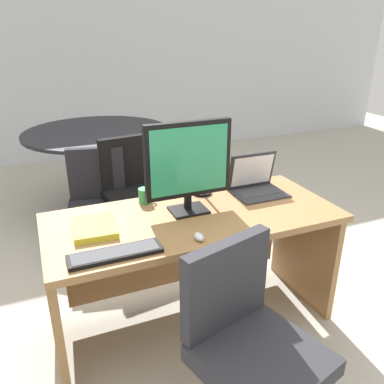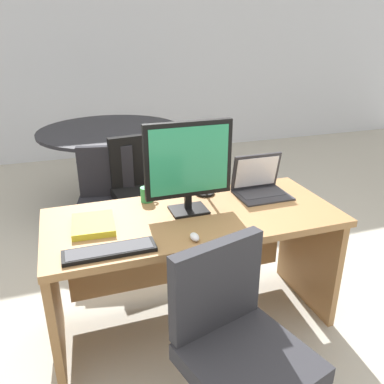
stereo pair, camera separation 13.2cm
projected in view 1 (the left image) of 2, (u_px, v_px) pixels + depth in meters
name	position (u px, v px, depth m)	size (l,w,h in m)	color
ground	(132.00, 220.00, 3.68)	(12.00, 12.00, 0.00)	#B7B2A3
back_wall	(82.00, 51.00, 5.03)	(10.00, 0.10, 2.80)	silver
desk	(191.00, 245.00, 2.24)	(1.59, 0.69, 0.73)	#9E7042
monitor	(188.00, 163.00, 2.06)	(0.48, 0.16, 0.50)	black
laptop	(255.00, 180.00, 2.41)	(0.31, 0.25, 0.24)	#2D2D33
keyboard	(115.00, 254.00, 1.73)	(0.42, 0.11, 0.02)	black
mouse	(199.00, 237.00, 1.86)	(0.04, 0.07, 0.03)	silver
desk_lamp	(204.00, 150.00, 2.27)	(0.12, 0.14, 0.39)	black
book	(94.00, 228.00, 1.95)	(0.22, 0.26, 0.03)	yellow
coffee_mug	(145.00, 195.00, 2.26)	(0.10, 0.07, 0.09)	green
office_chair	(250.00, 365.00, 1.63)	(0.57, 0.58, 0.88)	black
meeting_table	(99.00, 150.00, 3.76)	(1.38, 1.38, 0.78)	black
meeting_chair_near	(136.00, 204.00, 3.13)	(0.56, 0.56, 0.89)	black
meeting_chair_far	(99.00, 215.00, 3.06)	(0.56, 0.57, 0.82)	black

